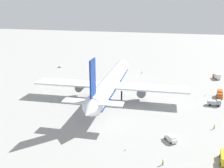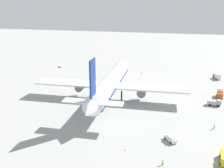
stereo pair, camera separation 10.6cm
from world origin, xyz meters
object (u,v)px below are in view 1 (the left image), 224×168
(service_truck_0, at_px, (214,102))
(traffic_cone_0, at_px, (125,150))
(ground_worker_2, at_px, (163,162))
(traffic_cone_1, at_px, (205,95))
(ground_worker_1, at_px, (142,72))
(service_truck_3, at_px, (217,76))
(airliner, at_px, (111,82))
(service_truck_1, at_px, (220,94))
(baggage_cart_0, at_px, (60,66))
(ground_worker_0, at_px, (214,126))
(service_van, at_px, (171,138))

(service_truck_0, height_order, traffic_cone_0, service_truck_0)
(ground_worker_2, height_order, traffic_cone_1, ground_worker_2)
(service_truck_0, xyz_separation_m, ground_worker_2, (-48.70, 17.64, -0.49))
(ground_worker_1, bearing_deg, service_truck_0, -139.21)
(service_truck_0, relative_size, ground_worker_2, 3.11)
(traffic_cone_0, bearing_deg, traffic_cone_1, -24.96)
(service_truck_3, relative_size, ground_worker_1, 3.85)
(airliner, bearing_deg, service_truck_1, -74.26)
(baggage_cart_0, distance_m, ground_worker_0, 116.11)
(service_truck_0, xyz_separation_m, service_truck_3, (43.87, -5.77, 0.29))
(service_van, bearing_deg, airliner, 41.37)
(ground_worker_0, xyz_separation_m, ground_worker_1, (67.26, 36.11, -0.08))
(service_truck_1, height_order, service_van, service_truck_1)
(service_van, relative_size, traffic_cone_0, 8.75)
(ground_worker_1, bearing_deg, service_van, -164.59)
(airliner, bearing_deg, service_truck_3, -47.76)
(service_truck_1, relative_size, ground_worker_0, 3.65)
(service_truck_0, distance_m, ground_worker_0, 22.97)
(service_truck_1, height_order, traffic_cone_1, service_truck_1)
(traffic_cone_0, bearing_deg, baggage_cart_0, 36.52)
(service_truck_0, xyz_separation_m, service_van, (-35.46, 16.31, -0.34))
(traffic_cone_1, bearing_deg, baggage_cart_0, 69.90)
(service_truck_3, height_order, baggage_cart_0, service_truck_3)
(ground_worker_1, distance_m, traffic_cone_0, 89.55)
(service_truck_3, bearing_deg, traffic_cone_0, 158.60)
(service_truck_0, xyz_separation_m, ground_worker_0, (-22.86, 2.20, -0.47))
(service_truck_1, distance_m, ground_worker_2, 63.59)
(service_truck_1, bearing_deg, service_truck_3, -3.91)
(service_truck_0, xyz_separation_m, ground_worker_1, (44.40, 38.31, -0.55))
(service_van, relative_size, baggage_cart_0, 1.70)
(traffic_cone_0, bearing_deg, service_truck_1, -30.14)
(service_truck_1, bearing_deg, ground_worker_0, 170.45)
(baggage_cart_0, distance_m, traffic_cone_0, 112.49)
(airliner, relative_size, service_truck_0, 14.37)
(ground_worker_1, relative_size, ground_worker_2, 0.94)
(traffic_cone_0, bearing_deg, service_van, -53.92)
(service_truck_3, xyz_separation_m, service_van, (-79.34, 22.07, -0.63))
(service_truck_0, relative_size, service_van, 1.12)
(service_van, height_order, traffic_cone_0, service_van)
(service_truck_0, bearing_deg, ground_worker_2, 160.09)
(service_truck_0, height_order, service_truck_1, service_truck_1)
(service_truck_0, relative_size, ground_worker_1, 3.32)
(ground_worker_1, height_order, traffic_cone_1, ground_worker_1)
(service_truck_3, xyz_separation_m, traffic_cone_0, (-88.53, 34.69, -1.39))
(baggage_cart_0, xyz_separation_m, ground_worker_2, (-94.44, -78.23, 0.14))
(airliner, relative_size, ground_worker_2, 44.76)
(baggage_cart_0, bearing_deg, traffic_cone_0, -143.48)
(service_truck_1, xyz_separation_m, ground_worker_1, (33.14, 41.85, -0.90))
(ground_worker_0, height_order, traffic_cone_1, ground_worker_0)
(airliner, distance_m, traffic_cone_1, 45.47)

